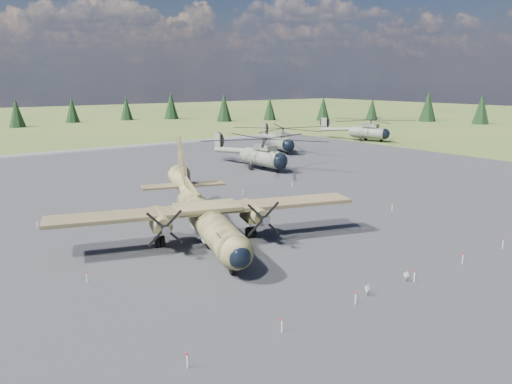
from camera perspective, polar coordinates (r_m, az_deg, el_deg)
ground at (r=44.61m, az=1.88°, el=-5.42°), size 500.00×500.00×0.00m
apron at (r=52.48m, az=-4.91°, el=-2.67°), size 120.00×120.00×0.04m
transport_plane at (r=43.77m, az=-5.87°, el=-2.43°), size 25.92×23.10×8.68m
helicopter_near at (r=77.96m, az=0.74°, el=5.12°), size 21.45×24.30×5.07m
helicopter_mid at (r=97.36m, az=2.97°, el=6.56°), size 24.96×24.96×4.93m
helicopter_far at (r=118.54m, az=12.75°, el=7.40°), size 24.85×25.43×5.04m
info_placard_left at (r=34.01m, az=12.60°, el=-10.77°), size 0.51×0.33×0.75m
info_placard_right at (r=36.92m, az=16.76°, el=-9.13°), size 0.46×0.19×0.72m
barrier_fence at (r=44.13m, az=1.48°, el=-4.93°), size 33.12×29.62×0.85m
treeline at (r=37.09m, az=9.45°, el=-1.63°), size 291.73×288.25×10.97m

